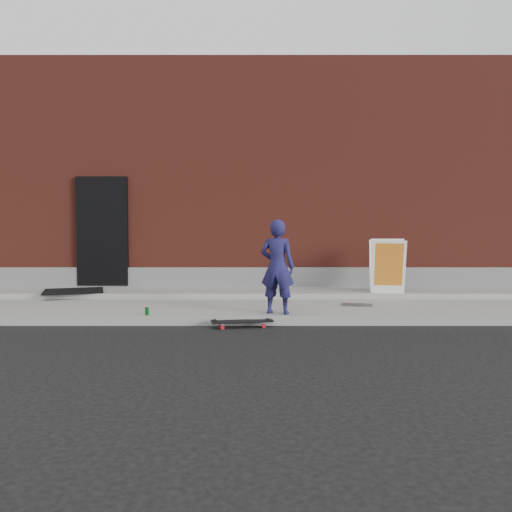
{
  "coord_description": "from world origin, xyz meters",
  "views": [
    {
      "loc": [
        0.58,
        -7.36,
        1.43
      ],
      "look_at": [
        0.58,
        0.8,
        1.0
      ],
      "focal_mm": 35.0,
      "sensor_mm": 36.0,
      "label": 1
    }
  ],
  "objects_px": {
    "child": "(277,267)",
    "skateboard": "(242,322)",
    "soda_can": "(147,311)",
    "pizza_sign": "(387,266)"
  },
  "relations": [
    {
      "from": "skateboard",
      "to": "soda_can",
      "type": "height_order",
      "value": "soda_can"
    },
    {
      "from": "pizza_sign",
      "to": "skateboard",
      "type": "bearing_deg",
      "value": -141.86
    },
    {
      "from": "skateboard",
      "to": "soda_can",
      "type": "bearing_deg",
      "value": 173.22
    },
    {
      "from": "child",
      "to": "soda_can",
      "type": "relative_size",
      "value": 12.18
    },
    {
      "from": "child",
      "to": "skateboard",
      "type": "relative_size",
      "value": 1.59
    },
    {
      "from": "pizza_sign",
      "to": "soda_can",
      "type": "relative_size",
      "value": 8.58
    },
    {
      "from": "child",
      "to": "skateboard",
      "type": "bearing_deg",
      "value": 47.81
    },
    {
      "from": "skateboard",
      "to": "pizza_sign",
      "type": "relative_size",
      "value": 0.89
    },
    {
      "from": "skateboard",
      "to": "soda_can",
      "type": "xyz_separation_m",
      "value": [
        -1.43,
        0.17,
        0.13
      ]
    },
    {
      "from": "child",
      "to": "pizza_sign",
      "type": "xyz_separation_m",
      "value": [
        2.14,
        1.78,
        -0.11
      ]
    }
  ]
}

